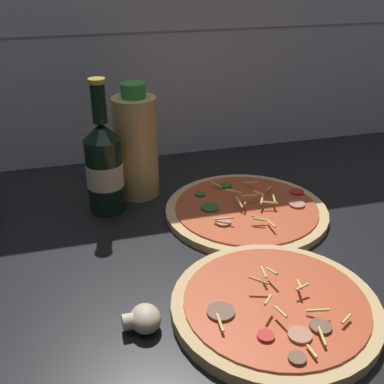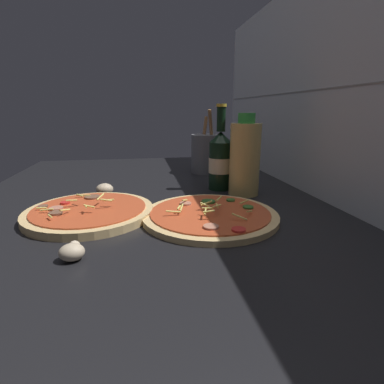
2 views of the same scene
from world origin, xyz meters
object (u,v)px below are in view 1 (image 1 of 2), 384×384
object	(u,v)px
pizza_near	(277,306)
oil_bottle	(136,145)
beer_bottle	(104,166)
mushroom_left	(143,319)
pizza_far	(246,210)

from	to	relation	value
pizza_near	oil_bottle	distance (cm)	41.75
pizza_near	beer_bottle	size ratio (longest dim) A/B	1.14
pizza_near	mushroom_left	distance (cm)	17.49
pizza_far	oil_bottle	distance (cm)	23.73
pizza_near	pizza_far	distance (cm)	26.19
pizza_near	mushroom_left	xyz separation A→B (cm)	(-17.42, 1.52, 0.63)
pizza_far	mushroom_left	size ratio (longest dim) A/B	6.02
pizza_near	oil_bottle	xyz separation A→B (cm)	(-11.59, 39.09, 9.00)
mushroom_left	beer_bottle	bearing A→B (deg)	91.31
pizza_far	beer_bottle	world-z (taller)	beer_bottle
beer_bottle	mushroom_left	xyz separation A→B (cm)	(0.75, -32.56, -7.07)
beer_bottle	pizza_far	bearing A→B (deg)	-19.69
beer_bottle	pizza_near	bearing A→B (deg)	-61.95
pizza_near	mushroom_left	bearing A→B (deg)	175.01
pizza_far	oil_bottle	size ratio (longest dim) A/B	1.34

